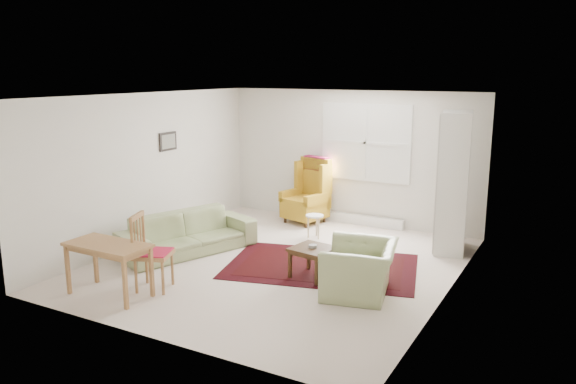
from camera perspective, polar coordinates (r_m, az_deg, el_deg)
The scene contains 10 objects.
room at distance 8.36m, azimuth -0.18°, elevation 1.26°, with size 5.04×5.54×2.51m.
rug at distance 8.41m, azimuth 3.43°, elevation -7.48°, with size 2.75×1.77×0.03m, color black, non-canonical shape.
sofa at distance 9.07m, azimuth -10.16°, elevation -3.40°, with size 2.15×0.84×0.87m, color #939F6A.
armchair at distance 7.36m, azimuth 7.33°, elevation -7.27°, with size 1.03×0.90×0.80m, color #939F6A.
wingback_chair at distance 10.63m, azimuth 1.73°, elevation 0.15°, with size 0.72×0.76×1.25m, color #B0841B, non-canonical shape.
coffee_table at distance 7.92m, azimuth 2.52°, elevation -7.15°, with size 0.54×0.54×0.44m, color #3F2713, non-canonical shape.
stool at distance 9.76m, azimuth 2.71°, elevation -3.49°, with size 0.31×0.31×0.41m, color white, non-canonical shape.
cabinet at distance 9.27m, azimuth 16.47°, elevation 0.96°, with size 0.47×0.89×2.23m, color silver, non-canonical shape.
desk at distance 7.62m, azimuth -17.70°, elevation -7.51°, with size 1.10×0.55×0.70m, color #A17141, non-canonical shape.
desk_chair at distance 7.62m, azimuth -13.51°, elevation -5.96°, with size 0.45×0.45×1.02m, color #A17141, non-canonical shape.
Camera 1 is at (3.98, -6.97, 2.85)m, focal length 35.00 mm.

